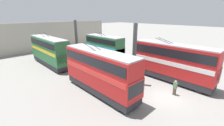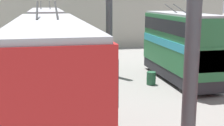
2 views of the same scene
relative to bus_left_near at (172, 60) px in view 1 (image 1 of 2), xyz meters
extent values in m
plane|color=gray|center=(-1.86, 4.66, -2.94)|extent=(240.00, 240.00, 0.00)
cube|color=#A8A093|center=(30.83, 4.66, 0.59)|extent=(0.50, 36.00, 7.05)
cylinder|color=#4C4C51|center=(2.85, 4.66, 1.02)|extent=(0.50, 0.50, 7.92)
cube|color=#333338|center=(2.85, 4.66, -2.90)|extent=(0.91, 0.91, 0.08)
cylinder|color=#4C4C51|center=(16.59, 4.66, 1.02)|extent=(0.50, 0.50, 7.92)
cube|color=#333338|center=(16.59, 4.66, -2.90)|extent=(0.91, 0.91, 0.08)
cylinder|color=black|center=(-4.11, -1.05, -2.41)|extent=(1.06, 0.30, 1.06)
cylinder|color=black|center=(-4.11, 1.05, -2.41)|extent=(1.06, 0.30, 1.06)
cylinder|color=black|center=(3.94, -1.05, -2.41)|extent=(1.06, 0.30, 1.06)
cylinder|color=black|center=(3.94, 1.05, -2.41)|extent=(1.06, 0.30, 1.06)
cube|color=#28282D|center=(0.01, 0.00, -2.25)|extent=(10.83, 2.45, 0.79)
cube|color=red|center=(0.01, 0.00, -0.85)|extent=(11.05, 2.50, 2.01)
cube|color=white|center=(0.01, 0.00, -0.12)|extent=(10.72, 2.54, 0.55)
cube|color=red|center=(0.01, 0.00, 1.12)|extent=(10.94, 2.43, 1.94)
cube|color=black|center=(0.01, 0.00, 1.22)|extent=(10.61, 2.51, 1.07)
cube|color=#9E9EA3|center=(0.01, 0.00, 2.16)|extent=(10.83, 2.25, 0.14)
cube|color=black|center=(-5.45, 0.00, -0.65)|extent=(0.12, 2.30, 1.29)
cylinder|color=#282828|center=(1.39, -0.35, 2.52)|extent=(2.35, 0.07, 0.65)
cylinder|color=#282828|center=(1.39, 0.35, 2.52)|extent=(2.35, 0.07, 0.65)
cylinder|color=black|center=(10.91, -1.05, -2.46)|extent=(0.95, 0.30, 0.95)
cylinder|color=black|center=(10.91, 1.05, -2.46)|extent=(0.95, 0.30, 0.95)
cylinder|color=black|center=(16.93, -1.05, -2.46)|extent=(0.95, 0.30, 0.95)
cylinder|color=black|center=(16.93, 1.05, -2.46)|extent=(0.95, 0.30, 0.95)
cube|color=#28282D|center=(14.02, 0.00, -2.29)|extent=(8.84, 2.45, 0.76)
cube|color=#286B3D|center=(14.02, 0.00, -0.88)|extent=(9.02, 2.50, 2.06)
cube|color=teal|center=(14.02, 0.00, -0.13)|extent=(8.75, 2.54, 0.55)
cube|color=#286B3D|center=(14.02, 0.00, 0.98)|extent=(8.93, 2.43, 1.65)
cube|color=black|center=(14.02, 0.00, 1.06)|extent=(8.66, 2.51, 0.91)
cube|color=#9E9EA3|center=(14.02, 0.00, 1.87)|extent=(8.84, 2.25, 0.14)
cube|color=black|center=(9.57, 0.00, -0.67)|extent=(0.12, 2.30, 1.32)
cylinder|color=#282828|center=(15.15, -0.35, 2.23)|extent=(2.35, 0.07, 0.65)
cylinder|color=#282828|center=(15.15, 0.35, 2.23)|extent=(2.35, 0.07, 0.65)
cylinder|color=black|center=(0.24, 8.28, -2.41)|extent=(1.06, 0.30, 1.06)
cylinder|color=black|center=(0.24, 10.38, -2.41)|extent=(1.06, 0.30, 1.06)
cylinder|color=black|center=(7.70, 8.28, -2.41)|extent=(1.06, 0.30, 1.06)
cylinder|color=black|center=(7.70, 10.38, -2.41)|extent=(1.06, 0.30, 1.06)
cube|color=#28282D|center=(4.07, 9.33, -2.25)|extent=(10.25, 2.45, 0.79)
cube|color=red|center=(4.07, 9.33, -0.80)|extent=(10.46, 2.50, 2.12)
cube|color=red|center=(4.07, 9.33, -0.01)|extent=(10.15, 2.54, 0.55)
cube|color=red|center=(4.07, 9.33, 1.15)|extent=(10.36, 2.43, 1.77)
cube|color=black|center=(4.07, 9.33, 1.24)|extent=(10.04, 2.51, 0.97)
cube|color=#9E9EA3|center=(4.07, 9.33, 2.10)|extent=(10.25, 2.25, 0.14)
cube|color=black|center=(-1.10, 9.33, -0.58)|extent=(0.12, 2.30, 1.36)
cylinder|color=#282828|center=(5.38, 8.98, 2.46)|extent=(2.35, 0.07, 0.65)
cylinder|color=#282828|center=(5.38, 9.68, 2.46)|extent=(2.35, 0.07, 0.65)
cylinder|color=black|center=(14.09, 8.28, -2.48)|extent=(0.91, 0.30, 0.91)
cylinder|color=black|center=(14.09, 10.38, -2.48)|extent=(0.91, 0.30, 0.91)
cylinder|color=black|center=(22.12, 8.28, -2.48)|extent=(0.91, 0.30, 0.91)
cylinder|color=black|center=(22.12, 10.38, -2.48)|extent=(0.91, 0.30, 0.91)
cube|color=#28282D|center=(18.21, 9.33, -2.31)|extent=(10.81, 2.45, 0.76)
cube|color=#286B3D|center=(18.21, 9.33, -0.83)|extent=(11.03, 2.50, 2.21)
cube|color=yellow|center=(18.21, 9.33, 0.00)|extent=(10.70, 2.54, 0.55)
cube|color=#286B3D|center=(18.21, 9.33, 1.13)|extent=(10.92, 2.43, 1.71)
cube|color=black|center=(18.21, 9.33, 1.22)|extent=(10.59, 2.51, 0.94)
cube|color=#9E9EA3|center=(18.21, 9.33, 2.06)|extent=(10.81, 2.25, 0.14)
cube|color=black|center=(12.75, 9.33, -0.61)|extent=(0.12, 2.30, 1.41)
cylinder|color=#282828|center=(19.59, 8.98, 2.42)|extent=(2.35, 0.07, 0.65)
cylinder|color=#282828|center=(19.59, 9.68, 2.42)|extent=(2.35, 0.07, 0.65)
cube|color=#473D33|center=(0.39, 7.06, -2.57)|extent=(0.20, 0.30, 0.74)
cube|color=beige|center=(0.39, 7.06, -1.88)|extent=(0.24, 0.42, 0.64)
sphere|color=tan|center=(0.39, 7.06, -1.45)|extent=(0.21, 0.21, 0.21)
cube|color=#473D33|center=(-2.29, 3.52, -2.52)|extent=(0.33, 0.25, 0.84)
cube|color=#4C7051|center=(-2.29, 3.52, -1.73)|extent=(0.46, 0.31, 0.73)
sphere|color=#A37A5B|center=(-2.29, 3.52, -1.24)|extent=(0.24, 0.24, 0.24)
cylinder|color=#235638|center=(13.30, 2.37, -2.49)|extent=(0.63, 0.63, 0.90)
cylinder|color=#235638|center=(13.30, 2.37, -2.49)|extent=(0.66, 0.66, 0.04)
camera|label=1|loc=(-8.39, 19.33, 5.93)|focal=24.00mm
camera|label=2|loc=(-6.60, 9.41, 2.83)|focal=50.00mm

